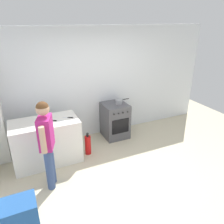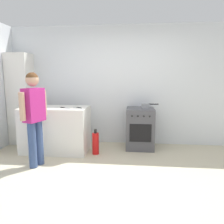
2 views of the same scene
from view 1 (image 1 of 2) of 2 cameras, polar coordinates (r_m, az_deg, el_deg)
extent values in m
plane|color=beige|center=(4.26, 5.77, -16.57)|extent=(8.00, 8.00, 0.00)
cube|color=silver|center=(5.24, -4.41, 7.42)|extent=(6.00, 0.10, 2.60)
cube|color=silver|center=(4.61, -16.74, -7.40)|extent=(1.30, 0.70, 0.90)
cube|color=#4C4C51|center=(5.36, 0.77, -2.17)|extent=(0.57, 0.60, 0.85)
cube|color=black|center=(5.12, 2.24, -3.75)|extent=(0.43, 0.01, 0.36)
cylinder|color=black|center=(5.04, 0.05, 1.37)|extent=(0.18, 0.18, 0.01)
cylinder|color=black|center=(5.14, 2.67, 1.81)|extent=(0.18, 0.18, 0.01)
cylinder|color=black|center=(5.24, -1.04, 2.26)|extent=(0.18, 0.18, 0.01)
cylinder|color=black|center=(5.34, 1.50, 2.67)|extent=(0.18, 0.18, 0.01)
cylinder|color=black|center=(4.90, 0.55, -0.63)|extent=(0.04, 0.02, 0.04)
cylinder|color=black|center=(4.95, 1.75, -0.40)|extent=(0.04, 0.02, 0.04)
cylinder|color=black|center=(4.99, 2.93, -0.18)|extent=(0.04, 0.02, 0.04)
cylinder|color=black|center=(5.04, 4.09, 0.03)|extent=(0.04, 0.02, 0.04)
cylinder|color=gray|center=(5.20, 1.85, 2.74)|extent=(0.17, 0.17, 0.11)
cylinder|color=black|center=(5.26, 3.56, 3.40)|extent=(0.18, 0.02, 0.02)
cube|color=silver|center=(4.45, -12.12, -1.42)|extent=(0.10, 0.07, 0.01)
cube|color=black|center=(4.42, -10.82, -1.43)|extent=(0.11, 0.08, 0.01)
cube|color=silver|center=(4.32, -13.35, -2.31)|extent=(0.14, 0.10, 0.01)
cube|color=black|center=(4.36, -14.90, -2.19)|extent=(0.11, 0.08, 0.01)
cylinder|color=#384C7A|center=(3.93, -16.01, -14.24)|extent=(0.13, 0.13, 0.77)
cylinder|color=#384C7A|center=(4.06, -15.65, -12.88)|extent=(0.13, 0.13, 0.77)
cube|color=#B7267A|center=(3.65, -16.94, -5.18)|extent=(0.30, 0.39, 0.55)
cylinder|color=tan|center=(3.44, -17.62, -7.01)|extent=(0.09, 0.09, 0.44)
cylinder|color=tan|center=(3.86, -16.35, -3.46)|extent=(0.09, 0.09, 0.44)
sphere|color=tan|center=(3.48, -17.71, 0.75)|extent=(0.21, 0.21, 0.21)
sphere|color=brown|center=(3.47, -17.75, 1.06)|extent=(0.20, 0.20, 0.20)
cylinder|color=red|center=(4.78, -6.30, -8.58)|extent=(0.13, 0.13, 0.42)
cylinder|color=black|center=(4.66, -6.44, -5.96)|extent=(0.05, 0.05, 0.08)
cube|color=#235193|center=(3.34, -23.77, -22.77)|extent=(0.52, 0.36, 0.28)
camera|label=2|loc=(2.30, 59.29, -21.40)|focal=35.00mm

